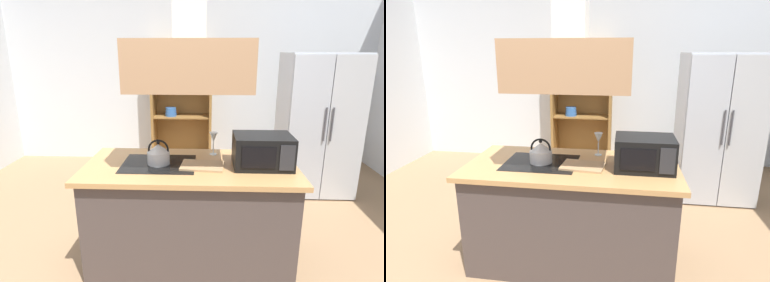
# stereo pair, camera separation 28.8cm
# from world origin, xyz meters

# --- Properties ---
(ground_plane) EXTENTS (7.80, 7.80, 0.00)m
(ground_plane) POSITION_xyz_m (0.00, 0.00, 0.00)
(ground_plane) COLOR #957351
(wall_back) EXTENTS (6.00, 0.12, 2.70)m
(wall_back) POSITION_xyz_m (0.00, 3.00, 1.35)
(wall_back) COLOR silver
(wall_back) RESTS_ON ground
(kitchen_island) EXTENTS (1.74, 0.85, 0.90)m
(kitchen_island) POSITION_xyz_m (0.16, 0.21, 0.45)
(kitchen_island) COLOR #463B37
(kitchen_island) RESTS_ON ground
(range_hood) EXTENTS (0.90, 0.70, 1.18)m
(range_hood) POSITION_xyz_m (0.16, 0.21, 1.80)
(range_hood) COLOR #A87C55
(refrigerator) EXTENTS (0.90, 0.77, 1.79)m
(refrigerator) POSITION_xyz_m (1.71, 1.77, 0.89)
(refrigerator) COLOR #B1B6BE
(refrigerator) RESTS_ON ground
(dish_cabinet) EXTENTS (0.95, 0.40, 1.97)m
(dish_cabinet) POSITION_xyz_m (-0.10, 2.78, 0.88)
(dish_cabinet) COLOR olive
(dish_cabinet) RESTS_ON ground
(kettle) EXTENTS (0.19, 0.19, 0.21)m
(kettle) POSITION_xyz_m (-0.10, 0.21, 0.99)
(kettle) COLOR #B8B7B7
(kettle) RESTS_ON kitchen_island
(cutting_board) EXTENTS (0.36, 0.27, 0.02)m
(cutting_board) POSITION_xyz_m (0.26, 0.16, 0.91)
(cutting_board) COLOR tan
(cutting_board) RESTS_ON kitchen_island
(microwave) EXTENTS (0.46, 0.35, 0.26)m
(microwave) POSITION_xyz_m (0.74, 0.19, 1.03)
(microwave) COLOR black
(microwave) RESTS_ON kitchen_island
(wine_glass_on_counter) EXTENTS (0.08, 0.08, 0.21)m
(wine_glass_on_counter) POSITION_xyz_m (0.36, 0.48, 1.05)
(wine_glass_on_counter) COLOR silver
(wine_glass_on_counter) RESTS_ON kitchen_island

